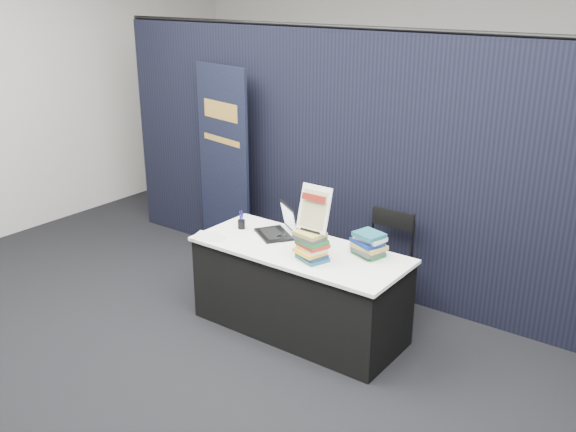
% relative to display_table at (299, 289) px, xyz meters
% --- Properties ---
extents(floor, '(8.00, 8.00, 0.00)m').
position_rel_display_table_xyz_m(floor, '(0.00, -0.55, -0.38)').
color(floor, black).
rests_on(floor, ground).
extents(wall_back, '(8.00, 0.02, 3.50)m').
position_rel_display_table_xyz_m(wall_back, '(0.00, 3.45, 1.37)').
color(wall_back, '#BAB8B0').
rests_on(wall_back, floor).
extents(drape_partition, '(6.00, 0.08, 2.40)m').
position_rel_display_table_xyz_m(drape_partition, '(0.00, 1.05, 0.82)').
color(drape_partition, black).
rests_on(drape_partition, floor).
extents(display_table, '(1.80, 0.75, 0.75)m').
position_rel_display_table_xyz_m(display_table, '(0.00, 0.00, 0.00)').
color(display_table, black).
rests_on(display_table, floor).
extents(laptop, '(0.42, 0.44, 0.26)m').
position_rel_display_table_xyz_m(laptop, '(-0.34, 0.14, 0.44)').
color(laptop, black).
rests_on(laptop, display_table).
extents(mouse, '(0.10, 0.13, 0.03)m').
position_rel_display_table_xyz_m(mouse, '(-0.24, 0.08, 0.39)').
color(mouse, black).
rests_on(mouse, display_table).
extents(brochure_left, '(0.34, 0.29, 0.00)m').
position_rel_display_table_xyz_m(brochure_left, '(-0.76, -0.25, 0.38)').
color(brochure_left, silver).
rests_on(brochure_left, display_table).
extents(brochure_mid, '(0.36, 0.30, 0.00)m').
position_rel_display_table_xyz_m(brochure_mid, '(-0.65, -0.06, 0.38)').
color(brochure_mid, white).
rests_on(brochure_mid, display_table).
extents(brochure_right, '(0.36, 0.28, 0.00)m').
position_rel_display_table_xyz_m(brochure_right, '(-0.36, 0.01, 0.38)').
color(brochure_right, white).
rests_on(brochure_right, display_table).
extents(pen_cup, '(0.09, 0.09, 0.08)m').
position_rel_display_table_xyz_m(pen_cup, '(-0.66, 0.05, 0.42)').
color(pen_cup, black).
rests_on(pen_cup, display_table).
extents(book_stack_tall, '(0.26, 0.22, 0.24)m').
position_rel_display_table_xyz_m(book_stack_tall, '(0.21, -0.14, 0.49)').
color(book_stack_tall, '#1A5663').
rests_on(book_stack_tall, display_table).
extents(book_stack_short, '(0.27, 0.23, 0.20)m').
position_rel_display_table_xyz_m(book_stack_short, '(0.52, 0.20, 0.47)').
color(book_stack_short, '#1B682D').
rests_on(book_stack_short, display_table).
extents(info_sign, '(0.27, 0.14, 0.37)m').
position_rel_display_table_xyz_m(info_sign, '(0.21, -0.11, 0.79)').
color(info_sign, black).
rests_on(info_sign, book_stack_tall).
extents(pullup_banner, '(0.86, 0.27, 2.02)m').
position_rel_display_table_xyz_m(pullup_banner, '(-1.59, 0.86, 0.52)').
color(pullup_banner, black).
rests_on(pullup_banner, floor).
extents(stacking_chair, '(0.42, 0.43, 0.92)m').
position_rel_display_table_xyz_m(stacking_chair, '(0.40, 0.70, 0.13)').
color(stacking_chair, black).
rests_on(stacking_chair, floor).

